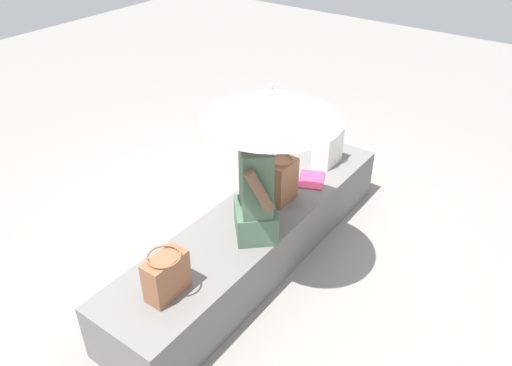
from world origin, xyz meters
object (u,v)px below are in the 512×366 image
person_seated (256,187)px  tote_bag_canvas (166,275)px  parasol (271,104)px  magazine (311,180)px  handbag_black (328,147)px  shoulder_bag_spare (281,180)px

person_seated → tote_bag_canvas: size_ratio=2.99×
parasol → magazine: size_ratio=4.00×
handbag_black → tote_bag_canvas: (1.95, -0.00, -0.01)m
parasol → magazine: (-0.77, -0.11, -0.98)m
parasol → handbag_black: (-1.10, -0.15, -0.83)m
magazine → tote_bag_canvas: bearing=-25.5°
person_seated → magazine: size_ratio=3.21×
shoulder_bag_spare → person_seated: bearing=11.3°
handbag_black → shoulder_bag_spare: size_ratio=0.89×
person_seated → magazine: (-0.83, -0.03, -0.38)m
parasol → shoulder_bag_spare: size_ratio=3.08×
shoulder_bag_spare → magazine: size_ratio=1.30×
parasol → magazine: bearing=-171.9°
handbag_black → shoulder_bag_spare: 0.71m
parasol → handbag_black: bearing=-172.1°
parasol → tote_bag_canvas: 1.21m
parasol → handbag_black: parasol is taller
tote_bag_canvas → magazine: 1.63m
parasol → magazine: 1.25m
parasol → handbag_black: size_ratio=3.44×
person_seated → tote_bag_canvas: bearing=-5.6°
tote_bag_canvas → magazine: size_ratio=1.08×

